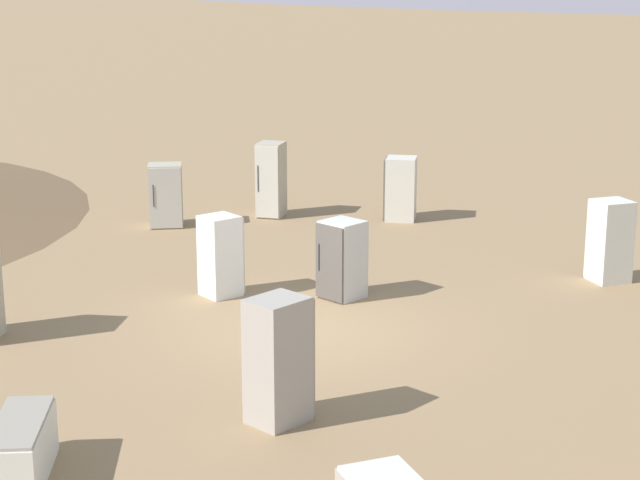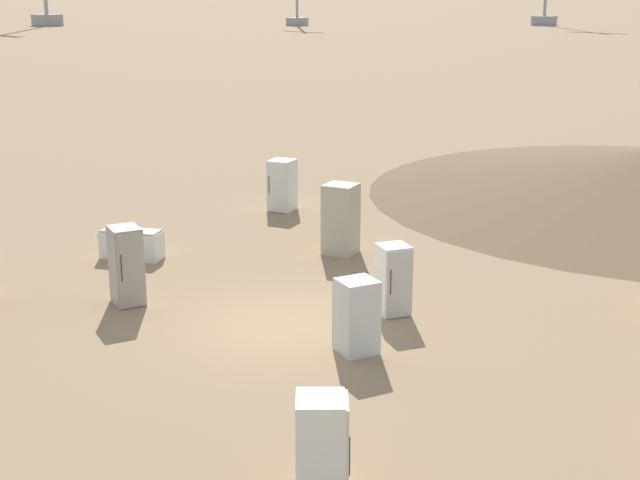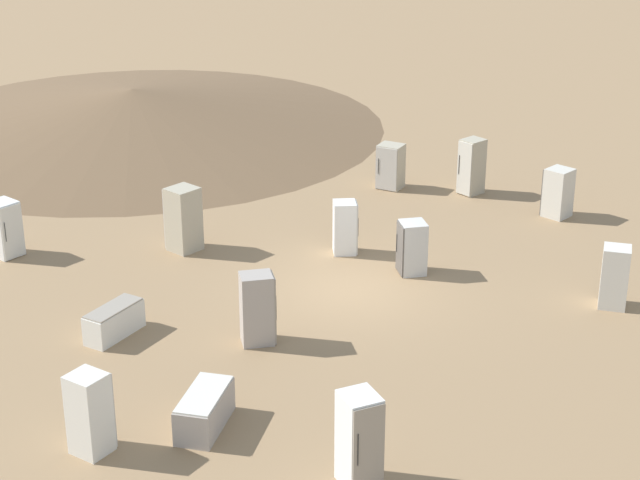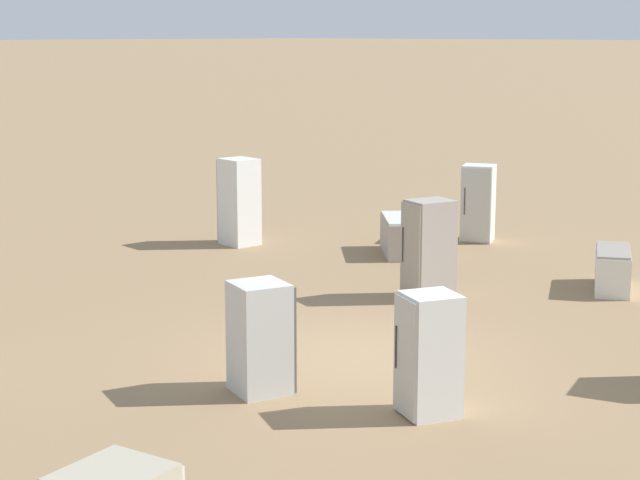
{
  "view_description": "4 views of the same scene",
  "coord_description": "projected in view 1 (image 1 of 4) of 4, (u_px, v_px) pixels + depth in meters",
  "views": [
    {
      "loc": [
        -15.05,
        -7.57,
        5.91
      ],
      "look_at": [
        1.2,
        0.17,
        1.25
      ],
      "focal_mm": 60.0,
      "sensor_mm": 36.0,
      "label": 1
    },
    {
      "loc": [
        12.37,
        -11.54,
        6.68
      ],
      "look_at": [
        -0.3,
        1.41,
        1.48
      ],
      "focal_mm": 50.0,
      "sensor_mm": 36.0,
      "label": 2
    },
    {
      "loc": [
        -13.16,
        -21.22,
        11.62
      ],
      "look_at": [
        -0.41,
        0.87,
        1.14
      ],
      "focal_mm": 60.0,
      "sensor_mm": 36.0,
      "label": 3
    },
    {
      "loc": [
        10.81,
        9.68,
        4.53
      ],
      "look_at": [
        -0.25,
        -0.98,
        1.52
      ],
      "focal_mm": 60.0,
      "sensor_mm": 36.0,
      "label": 4
    }
  ],
  "objects": [
    {
      "name": "discarded_fridge_6",
      "position": [
        166.0,
        195.0,
        24.65
      ],
      "size": [
        0.99,
        1.01,
        1.45
      ],
      "rotation": [
        0.0,
        0.0,
        2.13
      ],
      "color": "#B2A88E",
      "rests_on": "ground_plane"
    },
    {
      "name": "discarded_fridge_9",
      "position": [
        342.0,
        260.0,
        19.34
      ],
      "size": [
        0.86,
        0.85,
        1.43
      ],
      "rotation": [
        0.0,
        0.0,
        1.24
      ],
      "color": "silver",
      "rests_on": "ground_plane"
    },
    {
      "name": "discarded_fridge_10",
      "position": [
        271.0,
        180.0,
        25.59
      ],
      "size": [
        0.82,
        0.71,
        1.79
      ],
      "rotation": [
        0.0,
        0.0,
        1.76
      ],
      "color": "#B2A88E",
      "rests_on": "ground_plane"
    },
    {
      "name": "discarded_fridge_5",
      "position": [
        400.0,
        189.0,
        25.27
      ],
      "size": [
        0.87,
        0.89,
        1.5
      ],
      "rotation": [
        0.0,
        0.0,
        0.28
      ],
      "color": "beige",
      "rests_on": "ground_plane"
    },
    {
      "name": "ground_plane",
      "position": [
        298.0,
        330.0,
        17.79
      ],
      "size": [
        1000.0,
        1000.0,
        0.0
      ],
      "primitive_type": "plane",
      "color": "#937551"
    },
    {
      "name": "discarded_fridge_1",
      "position": [
        279.0,
        360.0,
        14.03
      ],
      "size": [
        0.92,
        0.81,
        1.71
      ],
      "rotation": [
        0.0,
        0.0,
        4.4
      ],
      "color": "#A89E93",
      "rests_on": "ground_plane"
    },
    {
      "name": "discarded_fridge_12",
      "position": [
        610.0,
        241.0,
        20.35
      ],
      "size": [
        0.94,
        0.93,
        1.58
      ],
      "rotation": [
        0.0,
        0.0,
        5.49
      ],
      "color": "silver",
      "rests_on": "ground_plane"
    },
    {
      "name": "discarded_fridge_8",
      "position": [
        221.0,
        256.0,
        19.47
      ],
      "size": [
        0.84,
        0.82,
        1.49
      ],
      "rotation": [
        0.0,
        0.0,
        4.27
      ],
      "color": "white",
      "rests_on": "ground_plane"
    },
    {
      "name": "discarded_fridge_4",
      "position": [
        21.0,
        450.0,
        12.55
      ],
      "size": [
        1.65,
        1.28,
        0.74
      ],
      "rotation": [
        0.0,
        0.0,
        5.23
      ],
      "color": "silver",
      "rests_on": "ground_plane"
    }
  ]
}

